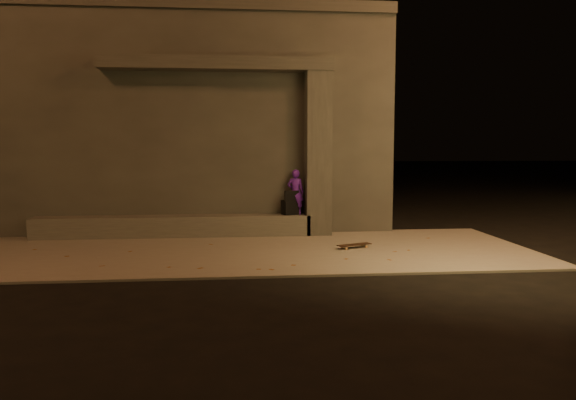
{
  "coord_description": "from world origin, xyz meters",
  "views": [
    {
      "loc": [
        -0.21,
        -8.63,
        2.04
      ],
      "look_at": [
        0.85,
        2.0,
        0.99
      ],
      "focal_mm": 35.0,
      "sensor_mm": 36.0,
      "label": 1
    }
  ],
  "objects": [
    {
      "name": "skateboard",
      "position": [
        2.15,
        1.94,
        0.1
      ],
      "size": [
        0.73,
        0.43,
        0.08
      ],
      "rotation": [
        0.0,
        0.0,
        0.38
      ],
      "color": "black",
      "rests_on": "sidewalk"
    },
    {
      "name": "backpack",
      "position": [
        1.1,
        3.75,
        0.68
      ],
      "size": [
        0.45,
        0.37,
        0.54
      ],
      "rotation": [
        0.0,
        0.0,
        0.36
      ],
      "color": "black",
      "rests_on": "ledge"
    },
    {
      "name": "ledge",
      "position": [
        -1.5,
        3.75,
        0.27
      ],
      "size": [
        6.0,
        0.55,
        0.45
      ],
      "primitive_type": "cube",
      "color": "#494842",
      "rests_on": "sidewalk"
    },
    {
      "name": "sidewalk",
      "position": [
        0.0,
        2.0,
        0.02
      ],
      "size": [
        11.0,
        4.4,
        0.04
      ],
      "primitive_type": "cube",
      "color": "slate",
      "rests_on": "ground"
    },
    {
      "name": "ground",
      "position": [
        0.0,
        0.0,
        0.0
      ],
      "size": [
        120.0,
        120.0,
        0.0
      ],
      "primitive_type": "plane",
      "color": "black",
      "rests_on": "ground"
    },
    {
      "name": "building",
      "position": [
        -1.0,
        6.49,
        2.61
      ],
      "size": [
        9.0,
        5.1,
        5.22
      ],
      "color": "#373432",
      "rests_on": "ground"
    },
    {
      "name": "canopy",
      "position": [
        -0.5,
        3.8,
        3.78
      ],
      "size": [
        5.0,
        0.7,
        0.28
      ],
      "primitive_type": "cube",
      "color": "#373432",
      "rests_on": "column"
    },
    {
      "name": "skateboarder",
      "position": [
        1.2,
        3.75,
        1.0
      ],
      "size": [
        0.42,
        0.33,
        1.01
      ],
      "primitive_type": "imported",
      "rotation": [
        0.0,
        0.0,
        2.87
      ],
      "color": "#4E189D",
      "rests_on": "ledge"
    },
    {
      "name": "column",
      "position": [
        1.7,
        3.75,
        1.84
      ],
      "size": [
        0.55,
        0.55,
        3.6
      ],
      "primitive_type": "cube",
      "color": "#373432",
      "rests_on": "sidewalk"
    }
  ]
}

